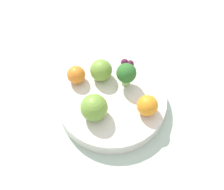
# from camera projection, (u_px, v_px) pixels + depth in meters

# --- Properties ---
(ground_plane) EXTENTS (6.00, 6.00, 0.00)m
(ground_plane) POSITION_uv_depth(u_px,v_px,m) (112.00, 110.00, 0.76)
(ground_plane) COLOR gray
(table_surface) EXTENTS (1.20, 1.20, 0.02)m
(table_surface) POSITION_uv_depth(u_px,v_px,m) (112.00, 108.00, 0.75)
(table_surface) COLOR #B2C6B2
(table_surface) RESTS_ON ground_plane
(bowl) EXTENTS (0.25, 0.25, 0.03)m
(bowl) POSITION_uv_depth(u_px,v_px,m) (112.00, 101.00, 0.73)
(bowl) COLOR silver
(bowl) RESTS_ON table_surface
(broccoli) EXTENTS (0.05, 0.05, 0.06)m
(broccoli) POSITION_uv_depth(u_px,v_px,m) (126.00, 74.00, 0.70)
(broccoli) COLOR #8CB76B
(broccoli) RESTS_ON bowl
(apple_red) EXTENTS (0.06, 0.06, 0.06)m
(apple_red) POSITION_uv_depth(u_px,v_px,m) (94.00, 108.00, 0.66)
(apple_red) COLOR olive
(apple_red) RESTS_ON bowl
(apple_green) EXTENTS (0.05, 0.05, 0.05)m
(apple_green) POSITION_uv_depth(u_px,v_px,m) (101.00, 70.00, 0.72)
(apple_green) COLOR olive
(apple_green) RESTS_ON bowl
(orange_front) EXTENTS (0.05, 0.05, 0.05)m
(orange_front) POSITION_uv_depth(u_px,v_px,m) (147.00, 106.00, 0.67)
(orange_front) COLOR orange
(orange_front) RESTS_ON bowl
(orange_back) EXTENTS (0.04, 0.04, 0.04)m
(orange_back) POSITION_uv_depth(u_px,v_px,m) (76.00, 75.00, 0.72)
(orange_back) COLOR orange
(orange_back) RESTS_ON bowl
(grape_cluster) EXTENTS (0.03, 0.03, 0.02)m
(grape_cluster) POSITION_uv_depth(u_px,v_px,m) (127.00, 65.00, 0.75)
(grape_cluster) COLOR #47142D
(grape_cluster) RESTS_ON bowl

